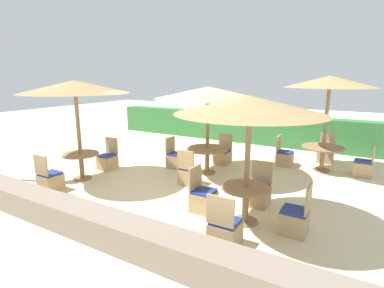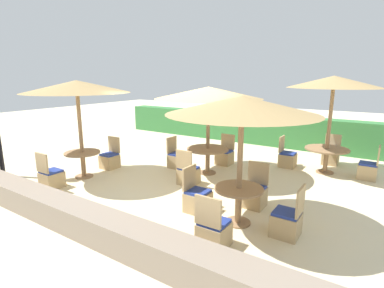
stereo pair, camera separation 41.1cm
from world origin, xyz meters
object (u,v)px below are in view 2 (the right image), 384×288
Objects in this scene: round_table_back_right at (327,153)px; patio_chair_front_right_west at (197,199)px; round_table_front_left at (83,158)px; patio_chair_front_left_south at (51,178)px; patio_chair_front_left_north at (110,159)px; round_table_front_right at (239,197)px; patio_chair_front_right_north at (254,194)px; patio_chair_front_right_south at (213,232)px; patio_chair_back_right_west at (287,158)px; patio_chair_back_right_east at (368,170)px; patio_chair_back_right_north at (331,156)px; parasol_center at (208,93)px; patio_chair_front_right_east at (287,222)px; parasol_back_right at (334,82)px; parasol_front_left at (77,87)px; patio_chair_center_west at (177,159)px; patio_chair_center_north at (225,156)px; parasol_front_right at (242,106)px; round_table_center at (208,153)px; patio_chair_center_south at (188,174)px.

patio_chair_front_right_west is (-1.74, -4.14, -0.32)m from round_table_back_right.
patio_chair_front_left_south is (0.03, -0.97, -0.27)m from round_table_front_left.
patio_chair_front_left_north is at bearing 91.63° from round_table_front_left.
patio_chair_front_right_north is at bearing 92.21° from round_table_front_right.
patio_chair_front_right_north is 4.71m from round_table_front_left.
patio_chair_back_right_west is at bearing 93.04° from patio_chair_front_right_south.
patio_chair_back_right_north is (-1.08, 0.97, 0.00)m from patio_chair_back_right_east.
patio_chair_front_right_south is 1.00× the size of patio_chair_front_left_south.
patio_chair_back_right_north is at bearing 82.53° from patio_chair_front_right_south.
patio_chair_front_right_east is at bearing -37.54° from parasol_center.
parasol_center reaches higher than round_table_front_left.
parasol_back_right is 2.94× the size of patio_chair_front_right_east.
round_table_front_left is (-4.41, -4.02, 0.27)m from patio_chair_back_right_west.
patio_chair_back_right_west is 6.64m from patio_chair_front_left_south.
round_table_front_right is 0.33× the size of parasol_front_left.
round_table_back_right is 6.33m from patio_chair_front_left_north.
patio_chair_center_west reaches higher than round_table_front_right.
patio_chair_back_right_north is at bearing 133.66° from patio_chair_back_right_west.
patio_chair_back_right_west is 0.99× the size of round_table_front_left.
parasol_front_left is 2.39m from patio_chair_front_left_south.
parasol_back_right is at bearing -163.80° from patio_chair_center_north.
round_table_back_right is 1.28× the size of patio_chair_front_right_west.
round_table_front_right is 0.97× the size of round_table_front_left.
patio_chair_center_north is 1.90m from patio_chair_back_right_west.
patio_chair_front_right_south is at bearing -58.29° from parasol_center.
patio_chair_back_right_west is 1.02× the size of round_table_front_right.
parasol_front_left is at bearing -143.66° from round_table_back_right.
patio_chair_front_left_south is at bearing 57.64° from patio_chair_center_north.
parasol_front_left is at bearing 167.15° from patio_chair_front_right_south.
parasol_front_left is (-2.68, -3.23, 2.18)m from patio_chair_center_north.
round_table_front_left is (-4.67, 0.11, 0.01)m from round_table_front_right.
parasol_front_right reaches higher than patio_chair_front_right_east.
round_table_center is 1.25× the size of round_table_front_left.
patio_chair_back_right_north is (3.84, 2.93, 0.00)m from patio_chair_center_west.
patio_chair_back_right_north is 1.00× the size of patio_chair_front_left_north.
patio_chair_front_left_north is at bearing 156.59° from patio_chair_front_right_south.
parasol_front_right reaches higher than patio_chair_back_right_east.
patio_chair_front_right_north is at bearing -10.12° from patio_chair_center_south.
patio_chair_front_right_south is (-1.88, -5.14, 0.00)m from patio_chair_back_right_east.
patio_chair_center_south and patio_chair_back_right_east have the same top height.
parasol_center reaches higher than round_table_front_right.
round_table_front_right is 4.68m from round_table_front_left.
patio_chair_front_right_east is 1.00× the size of patio_chair_front_left_south.
round_table_front_right is at bearing 53.79° from patio_chair_center_west.
patio_chair_center_north is 0.99× the size of round_table_front_left.
patio_chair_back_right_west is 1.00× the size of patio_chair_front_right_north.
patio_chair_front_left_south is at bearing -169.55° from parasol_front_right.
patio_chair_back_right_north is at bearing -143.47° from patio_chair_front_left_north.
parasol_back_right is 2.29× the size of round_table_back_right.
parasol_center is 3.16× the size of patio_chair_center_north.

